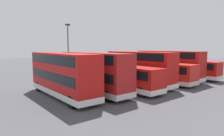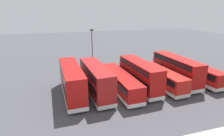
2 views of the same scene
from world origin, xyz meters
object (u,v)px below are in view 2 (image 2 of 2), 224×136
(bus_double_decker_second, at_px, (176,69))
(bus_double_decker_seventh, at_px, (72,80))
(bus_single_deck_fifth, at_px, (120,82))
(bus_double_decker_sixth, at_px, (96,80))
(waste_bin_yellow, at_px, (97,66))
(lamp_post_tall, at_px, (92,48))
(bus_single_deck_near_end, at_px, (195,72))
(car_hatchback_silver, at_px, (130,60))
(bus_single_deck_third, at_px, (162,78))
(bus_double_decker_fourth, at_px, (140,75))

(bus_double_decker_second, bearing_deg, bus_double_decker_seventh, 0.34)
(bus_single_deck_fifth, distance_m, bus_double_decker_seventh, 7.36)
(bus_single_deck_fifth, relative_size, bus_double_decker_seventh, 1.07)
(bus_double_decker_sixth, relative_size, waste_bin_yellow, 11.11)
(bus_double_decker_seventh, distance_m, lamp_post_tall, 10.91)
(bus_single_deck_near_end, height_order, car_hatchback_silver, bus_single_deck_near_end)
(bus_single_deck_third, relative_size, waste_bin_yellow, 11.29)
(bus_single_deck_third, height_order, bus_single_deck_fifth, same)
(bus_double_decker_second, height_order, lamp_post_tall, lamp_post_tall)
(bus_single_deck_fifth, bearing_deg, bus_double_decker_seventh, -4.26)
(bus_single_deck_fifth, bearing_deg, bus_single_deck_near_end, -178.23)
(bus_single_deck_third, distance_m, waste_bin_yellow, 15.50)
(waste_bin_yellow, bearing_deg, lamp_post_tall, 63.55)
(bus_single_deck_fifth, relative_size, bus_double_decker_sixth, 1.15)
(bus_single_deck_third, height_order, lamp_post_tall, lamp_post_tall)
(bus_single_deck_third, bearing_deg, bus_double_decker_fourth, -2.42)
(bus_double_decker_fourth, height_order, bus_single_deck_fifth, bus_double_decker_fourth)
(bus_single_deck_near_end, xyz_separation_m, bus_single_deck_third, (7.15, 0.77, -0.00))
(bus_double_decker_second, xyz_separation_m, bus_double_decker_sixth, (14.24, 0.78, -0.00))
(bus_single_deck_fifth, distance_m, bus_double_decker_sixth, 3.93)
(bus_single_deck_near_end, xyz_separation_m, bus_double_decker_second, (3.82, -0.21, 0.83))
(waste_bin_yellow, bearing_deg, bus_double_decker_second, 132.15)
(bus_single_deck_near_end, distance_m, bus_double_decker_second, 3.92)
(bus_double_decker_fourth, relative_size, lamp_post_tall, 1.18)
(bus_single_deck_near_end, xyz_separation_m, car_hatchback_silver, (6.74, -13.80, -0.92))
(bus_single_deck_third, relative_size, bus_double_decker_seventh, 0.95)
(bus_double_decker_fourth, relative_size, bus_single_deck_fifth, 0.84)
(bus_double_decker_seventh, distance_m, waste_bin_yellow, 14.19)
(lamp_post_tall, relative_size, waste_bin_yellow, 9.14)
(bus_double_decker_fourth, bearing_deg, bus_double_decker_seventh, -3.86)
(bus_double_decker_seventh, bearing_deg, waste_bin_yellow, -117.68)
(bus_double_decker_sixth, xyz_separation_m, lamp_post_tall, (-1.53, -10.02, 2.59))
(bus_double_decker_sixth, height_order, waste_bin_yellow, bus_double_decker_sixth)
(bus_double_decker_seventh, xyz_separation_m, waste_bin_yellow, (-6.53, -12.45, -1.97))
(bus_single_deck_third, height_order, bus_double_decker_fourth, bus_double_decker_fourth)
(car_hatchback_silver, bearing_deg, lamp_post_tall, 23.95)
(bus_double_decker_fourth, bearing_deg, bus_single_deck_third, 177.58)
(bus_double_decker_sixth, bearing_deg, bus_double_decker_second, -176.87)
(bus_single_deck_near_end, xyz_separation_m, bus_double_decker_sixth, (18.07, 0.57, 0.82))
(bus_single_deck_third, height_order, bus_double_decker_seventh, bus_double_decker_seventh)
(bus_single_deck_near_end, distance_m, car_hatchback_silver, 15.39)
(bus_double_decker_fourth, bearing_deg, bus_double_decker_sixth, -0.28)
(bus_single_deck_near_end, bearing_deg, lamp_post_tall, -29.75)
(bus_single_deck_fifth, bearing_deg, bus_single_deck_third, 177.35)
(bus_double_decker_seventh, bearing_deg, bus_single_deck_third, 176.53)
(bus_double_decker_sixth, height_order, lamp_post_tall, lamp_post_tall)
(bus_single_deck_third, relative_size, car_hatchback_silver, 2.32)
(bus_double_decker_sixth, xyz_separation_m, waste_bin_yellow, (-3.07, -13.12, -1.97))
(bus_single_deck_fifth, height_order, bus_double_decker_sixth, bus_double_decker_sixth)
(car_hatchback_silver, bearing_deg, bus_double_decker_second, 102.12)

